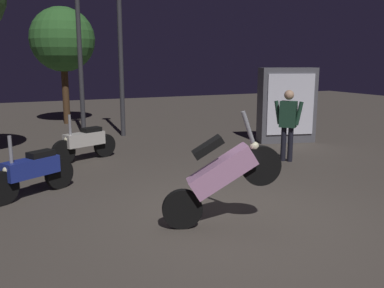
# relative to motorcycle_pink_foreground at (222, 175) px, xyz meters

# --- Properties ---
(ground_plane) EXTENTS (40.00, 40.00, 0.00)m
(ground_plane) POSITION_rel_motorcycle_pink_foreground_xyz_m (0.33, 0.26, -0.74)
(ground_plane) COLOR #4C443D
(motorcycle_pink_foreground) EXTENTS (1.62, 0.58, 1.63)m
(motorcycle_pink_foreground) POSITION_rel_motorcycle_pink_foreground_xyz_m (0.00, 0.00, 0.00)
(motorcycle_pink_foreground) COLOR black
(motorcycle_pink_foreground) RESTS_ON ground_plane
(motorcycle_blue_parked_left) EXTENTS (1.48, 0.93, 1.11)m
(motorcycle_blue_parked_left) POSITION_rel_motorcycle_pink_foreground_xyz_m (-2.31, 2.50, -0.31)
(motorcycle_blue_parked_left) COLOR black
(motorcycle_blue_parked_left) RESTS_ON ground_plane
(motorcycle_white_parked_right) EXTENTS (1.58, 0.72, 1.11)m
(motorcycle_white_parked_right) POSITION_rel_motorcycle_pink_foreground_xyz_m (-1.02, 4.78, -0.31)
(motorcycle_white_parked_right) COLOR black
(motorcycle_white_parked_right) RESTS_ON ground_plane
(person_rider_beside) EXTENTS (0.49, 0.57, 1.64)m
(person_rider_beside) POSITION_rel_motorcycle_pink_foreground_xyz_m (3.22, 2.81, 0.23)
(person_rider_beside) COLOR black
(person_rider_beside) RESTS_ON ground_plane
(streetlamp_near) EXTENTS (0.36, 0.36, 4.64)m
(streetlamp_near) POSITION_rel_motorcycle_pink_foreground_xyz_m (-0.46, 8.19, 2.23)
(streetlamp_near) COLOR #38383D
(streetlamp_near) RESTS_ON ground_plane
(streetlamp_far) EXTENTS (0.36, 0.36, 5.26)m
(streetlamp_far) POSITION_rel_motorcycle_pink_foreground_xyz_m (0.64, 7.61, 2.57)
(streetlamp_far) COLOR #38383D
(streetlamp_far) RESTS_ON ground_plane
(tree_center_bg) EXTENTS (2.28, 2.28, 4.17)m
(tree_center_bg) POSITION_rel_motorcycle_pink_foreground_xyz_m (-0.57, 10.97, 2.27)
(tree_center_bg) COLOR #4C331E
(tree_center_bg) RESTS_ON ground_plane
(kiosk_billboard) EXTENTS (1.67, 0.89, 2.10)m
(kiosk_billboard) POSITION_rel_motorcycle_pink_foreground_xyz_m (4.64, 4.74, 0.31)
(kiosk_billboard) COLOR #595960
(kiosk_billboard) RESTS_ON ground_plane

